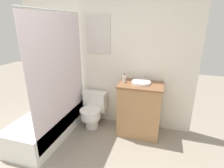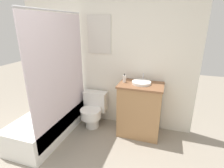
{
  "view_description": "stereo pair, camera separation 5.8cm",
  "coord_description": "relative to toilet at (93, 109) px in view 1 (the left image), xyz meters",
  "views": [
    {
      "loc": [
        1.01,
        -0.9,
        1.81
      ],
      "look_at": [
        0.28,
        1.55,
        0.92
      ],
      "focal_mm": 28.0,
      "sensor_mm": 36.0,
      "label": 1
    },
    {
      "loc": [
        1.07,
        -0.88,
        1.81
      ],
      "look_at": [
        0.28,
        1.55,
        0.92
      ],
      "focal_mm": 28.0,
      "sensor_mm": 36.0,
      "label": 2
    }
  ],
  "objects": [
    {
      "name": "wall_back",
      "position": [
        0.14,
        0.28,
        0.94
      ],
      "size": [
        3.13,
        0.07,
        2.5
      ],
      "color": "silver",
      "rests_on": "ground_plane"
    },
    {
      "name": "vanity",
      "position": [
        0.85,
        0.0,
        0.13
      ],
      "size": [
        0.71,
        0.49,
        0.9
      ],
      "color": "#AD7F51",
      "rests_on": "ground_plane"
    },
    {
      "name": "toilet",
      "position": [
        0.0,
        0.0,
        0.0
      ],
      "size": [
        0.43,
        0.51,
        0.62
      ],
      "color": "white",
      "rests_on": "ground_plane"
    },
    {
      "name": "shower_area",
      "position": [
        -0.58,
        -0.48,
        -0.06
      ],
      "size": [
        0.65,
        1.47,
        1.98
      ],
      "color": "white",
      "rests_on": "ground_plane"
    },
    {
      "name": "sink",
      "position": [
        0.85,
        0.02,
        0.6
      ],
      "size": [
        0.3,
        0.34,
        0.13
      ],
      "color": "white",
      "rests_on": "vanity"
    },
    {
      "name": "soap_bottle",
      "position": [
        0.57,
        0.02,
        0.64
      ],
      "size": [
        0.05,
        0.05,
        0.14
      ],
      "color": "silver",
      "rests_on": "vanity"
    }
  ]
}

